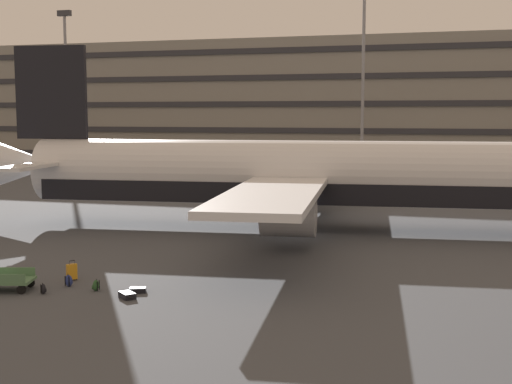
{
  "coord_description": "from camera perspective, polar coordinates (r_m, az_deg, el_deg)",
  "views": [
    {
      "loc": [
        8.99,
        -39.7,
        7.15
      ],
      "look_at": [
        -1.06,
        -4.92,
        3.0
      ],
      "focal_mm": 48.24,
      "sensor_mm": 36.0,
      "label": 1
    }
  ],
  "objects": [
    {
      "name": "ground_plane",
      "position": [
        41.33,
        3.31,
        -3.43
      ],
      "size": [
        600.0,
        600.0,
        0.0
      ],
      "primitive_type": "plane",
      "color": "#424449"
    },
    {
      "name": "suitcase_navy",
      "position": [
        30.74,
        -15.03,
        -6.4
      ],
      "size": [
        0.41,
        0.47,
        0.89
      ],
      "color": "orange",
      "rests_on": "ground_plane"
    },
    {
      "name": "backpack_black",
      "position": [
        28.87,
        -17.21,
        -7.69
      ],
      "size": [
        0.35,
        0.35,
        0.46
      ],
      "color": "black",
      "rests_on": "ground_plane"
    },
    {
      "name": "baggage_cart",
      "position": [
        29.89,
        -20.47,
        -6.88
      ],
      "size": [
        3.36,
        1.98,
        0.82
      ],
      "color": "#4C724C",
      "rests_on": "ground_plane"
    },
    {
      "name": "light_mast_left",
      "position": [
        78.67,
        8.91,
        11.77
      ],
      "size": [
        1.8,
        0.5,
        25.4
      ],
      "color": "gray",
      "rests_on": "ground_plane"
    },
    {
      "name": "light_mast_far_left",
      "position": [
        91.11,
        -15.46,
        9.12
      ],
      "size": [
        1.8,
        0.5,
        19.95
      ],
      "color": "gray",
      "rests_on": "ground_plane"
    },
    {
      "name": "suitcase_purple",
      "position": [
        27.44,
        -10.63,
        -8.42
      ],
      "size": [
        0.85,
        0.81,
        0.24
      ],
      "color": "black",
      "rests_on": "ground_plane"
    },
    {
      "name": "backpack_orange",
      "position": [
        29.77,
        -15.26,
        -7.12
      ],
      "size": [
        0.41,
        0.3,
        0.54
      ],
      "color": "navy",
      "rests_on": "ground_plane"
    },
    {
      "name": "airliner",
      "position": [
        42.41,
        3.94,
        1.33
      ],
      "size": [
        41.46,
        33.55,
        11.48
      ],
      "color": "silver",
      "rests_on": "ground_plane"
    },
    {
      "name": "backpack_scuffed",
      "position": [
        28.78,
        -13.16,
        -7.57
      ],
      "size": [
        0.3,
        0.35,
        0.5
      ],
      "color": "#264C26",
      "rests_on": "ground_plane"
    },
    {
      "name": "terminal_structure",
      "position": [
        93.41,
        10.67,
        7.16
      ],
      "size": [
        156.98,
        16.22,
        16.69
      ],
      "color": "gray",
      "rests_on": "ground_plane"
    },
    {
      "name": "suitcase_small",
      "position": [
        28.21,
        -9.78,
        -8.02
      ],
      "size": [
        0.75,
        0.6,
        0.21
      ],
      "color": "black",
      "rests_on": "ground_plane"
    }
  ]
}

